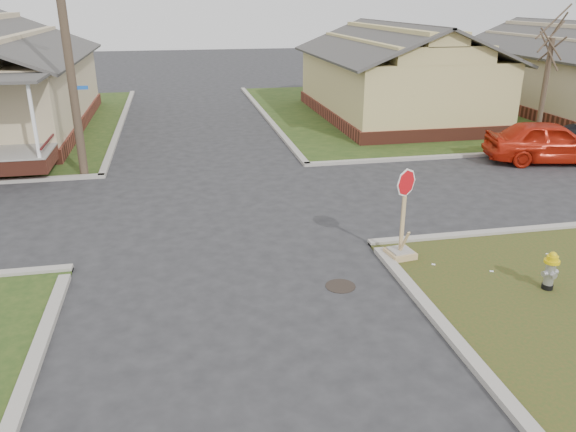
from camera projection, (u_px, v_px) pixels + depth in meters
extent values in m
plane|color=#262628|center=(235.00, 285.00, 11.99)|extent=(120.00, 120.00, 0.00)
cylinder|color=black|center=(340.00, 286.00, 11.93)|extent=(0.64, 0.64, 0.01)
cube|color=brown|center=(393.00, 112.00, 28.80)|extent=(7.20, 11.20, 0.60)
cube|color=tan|center=(395.00, 80.00, 28.22)|extent=(7.00, 11.00, 2.60)
cube|color=brown|center=(566.00, 105.00, 30.65)|extent=(7.20, 11.20, 0.60)
cube|color=tan|center=(571.00, 75.00, 30.07)|extent=(7.00, 11.00, 2.60)
cylinder|color=#403325|center=(66.00, 40.00, 17.71)|extent=(0.28, 0.28, 9.00)
cylinder|color=#403325|center=(544.00, 91.00, 23.11)|extent=(0.22, 0.22, 4.20)
cylinder|color=black|center=(547.00, 286.00, 11.72)|extent=(0.23, 0.23, 0.10)
cylinder|color=#A9A9AE|center=(550.00, 274.00, 11.62)|extent=(0.20, 0.20, 0.48)
sphere|color=#A9A9AE|center=(552.00, 263.00, 11.53)|extent=(0.20, 0.20, 0.20)
cylinder|color=yellow|center=(552.00, 261.00, 11.51)|extent=(0.31, 0.31, 0.06)
cylinder|color=yellow|center=(553.00, 258.00, 11.49)|extent=(0.23, 0.23, 0.10)
sphere|color=yellow|center=(553.00, 255.00, 11.46)|extent=(0.16, 0.16, 0.16)
cube|color=tan|center=(400.00, 254.00, 13.18)|extent=(0.60, 0.60, 0.14)
cube|color=#9D9890|center=(400.00, 250.00, 13.14)|extent=(0.48, 0.48, 0.04)
cube|color=tan|center=(403.00, 212.00, 12.80)|extent=(0.09, 0.04, 2.02)
cylinder|color=red|center=(406.00, 183.00, 12.50)|extent=(0.54, 0.24, 0.58)
cylinder|color=white|center=(406.00, 183.00, 12.51)|extent=(0.61, 0.27, 0.66)
imported|color=red|center=(549.00, 142.00, 20.72)|extent=(4.84, 2.76, 1.55)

